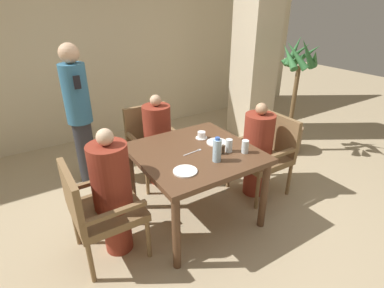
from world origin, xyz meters
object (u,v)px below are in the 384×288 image
object	(u,v)px
chair_far_side	(153,140)
diner_in_right_chair	(257,149)
potted_palm	(292,112)
diner_in_left_chair	(113,192)
plate_main_right	(185,171)
glass_tall_near	(229,146)
glass_tall_mid	(245,147)
water_bottle	(217,150)
chair_right_side	(266,151)
plate_main_left	(217,142)
chair_left_side	(97,208)
standing_host	(79,113)
teacup_with_saucer	(201,135)
diner_in_far_chair	(158,139)

from	to	relation	value
chair_far_side	diner_in_right_chair	bearing A→B (deg)	-49.26
potted_palm	diner_in_left_chair	bearing A→B (deg)	-169.09
plate_main_right	diner_in_left_chair	bearing A→B (deg)	153.26
glass_tall_near	glass_tall_mid	world-z (taller)	same
potted_palm	water_bottle	world-z (taller)	potted_palm
chair_right_side	glass_tall_near	distance (m)	0.79
chair_right_side	plate_main_left	size ratio (longest dim) A/B	4.41
chair_left_side	chair_right_side	xyz separation A→B (m)	(1.91, 0.00, 0.00)
diner_in_right_chair	standing_host	bearing A→B (deg)	139.64
chair_right_side	potted_palm	xyz separation A→B (m)	(1.03, 0.54, 0.10)
diner_in_right_chair	water_bottle	distance (m)	0.86
diner_in_right_chair	plate_main_right	world-z (taller)	diner_in_right_chair
plate_main_right	glass_tall_mid	size ratio (longest dim) A/B	1.64
teacup_with_saucer	water_bottle	world-z (taller)	water_bottle
diner_in_left_chair	chair_left_side	bearing A→B (deg)	180.00
chair_left_side	glass_tall_mid	bearing A→B (deg)	-11.71
diner_in_far_chair	glass_tall_mid	distance (m)	1.17
plate_main_left	plate_main_right	world-z (taller)	same
plate_main_right	diner_in_far_chair	bearing A→B (deg)	75.81
teacup_with_saucer	glass_tall_near	world-z (taller)	glass_tall_near
plate_main_right	chair_right_side	bearing A→B (deg)	12.54
plate_main_left	glass_tall_mid	world-z (taller)	glass_tall_mid
glass_tall_near	glass_tall_mid	bearing A→B (deg)	-40.72
plate_main_left	water_bottle	xyz separation A→B (m)	(-0.22, -0.29, 0.10)
teacup_with_saucer	glass_tall_mid	bearing A→B (deg)	-71.71
chair_left_side	chair_far_side	xyz separation A→B (m)	(0.95, 0.94, 0.00)
diner_in_left_chair	plate_main_left	xyz separation A→B (m)	(1.09, 0.03, 0.17)
chair_left_side	diner_in_right_chair	distance (m)	1.77
diner_in_far_chair	glass_tall_near	bearing A→B (deg)	-75.33
chair_left_side	potted_palm	size ratio (longest dim) A/B	0.55
diner_in_right_chair	glass_tall_near	distance (m)	0.64
chair_left_side	water_bottle	distance (m)	1.11
chair_far_side	potted_palm	size ratio (longest dim) A/B	0.55
diner_in_far_chair	glass_tall_near	xyz separation A→B (m)	(0.26, -0.98, 0.26)
diner_in_far_chair	teacup_with_saucer	size ratio (longest dim) A/B	9.24
diner_in_right_chair	glass_tall_mid	xyz separation A→B (m)	(-0.44, -0.27, 0.26)
potted_palm	plate_main_left	xyz separation A→B (m)	(-1.71, -0.51, 0.17)
chair_left_side	diner_in_right_chair	world-z (taller)	diner_in_right_chair
standing_host	water_bottle	xyz separation A→B (m)	(0.78, -1.57, -0.02)
chair_left_side	plate_main_left	world-z (taller)	chair_left_side
chair_right_side	plate_main_left	bearing A→B (deg)	177.38
potted_palm	plate_main_right	xyz separation A→B (m)	(-2.25, -0.81, 0.17)
potted_palm	plate_main_left	world-z (taller)	potted_palm
plate_main_right	plate_main_left	bearing A→B (deg)	29.01
chair_far_side	teacup_with_saucer	size ratio (longest dim) A/B	7.49
standing_host	plate_main_left	world-z (taller)	standing_host
glass_tall_near	plate_main_left	bearing A→B (deg)	84.88
diner_in_far_chair	glass_tall_near	size ratio (longest dim) A/B	8.91
diner_in_right_chair	plate_main_right	size ratio (longest dim) A/B	5.38
chair_right_side	standing_host	size ratio (longest dim) A/B	0.54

